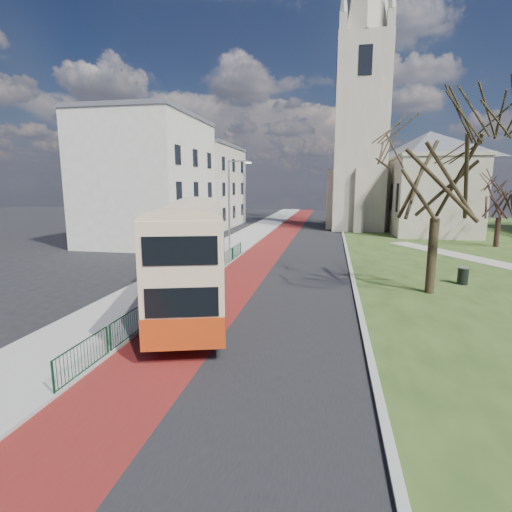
% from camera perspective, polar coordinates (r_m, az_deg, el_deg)
% --- Properties ---
extents(ground, '(160.00, 160.00, 0.00)m').
position_cam_1_polar(ground, '(18.79, -4.15, -8.39)').
color(ground, black).
rests_on(ground, ground).
extents(road_carriageway, '(9.00, 120.00, 0.01)m').
position_cam_1_polar(road_carriageway, '(37.81, 5.82, 1.03)').
color(road_carriageway, black).
rests_on(road_carriageway, ground).
extents(bus_lane, '(3.40, 120.00, 0.01)m').
position_cam_1_polar(bus_lane, '(38.13, 1.77, 1.15)').
color(bus_lane, '#591414').
rests_on(bus_lane, ground).
extents(pavement_west, '(4.00, 120.00, 0.12)m').
position_cam_1_polar(pavement_west, '(38.88, -3.77, 1.39)').
color(pavement_west, gray).
rests_on(pavement_west, ground).
extents(kerb_west, '(0.25, 120.00, 0.13)m').
position_cam_1_polar(kerb_west, '(38.44, -0.88, 1.32)').
color(kerb_west, '#999993').
rests_on(kerb_west, ground).
extents(kerb_east, '(0.25, 80.00, 0.13)m').
position_cam_1_polar(kerb_east, '(39.68, 12.70, 1.35)').
color(kerb_east, '#999993').
rests_on(kerb_east, ground).
extents(pedestrian_railing, '(0.07, 24.00, 1.12)m').
position_cam_1_polar(pedestrian_railing, '(23.16, -8.72, -3.48)').
color(pedestrian_railing, '#0C371D').
rests_on(pedestrian_railing, ground).
extents(gothic_church, '(16.38, 18.00, 40.00)m').
position_cam_1_polar(gothic_church, '(56.24, 19.58, 16.91)').
color(gothic_church, gray).
rests_on(gothic_church, ground).
extents(street_block_near, '(10.30, 14.30, 13.00)m').
position_cam_1_polar(street_block_near, '(43.41, -14.98, 10.53)').
color(street_block_near, beige).
rests_on(street_block_near, ground).
extents(street_block_far, '(10.30, 16.30, 11.50)m').
position_cam_1_polar(street_block_far, '(58.26, -8.08, 9.85)').
color(street_block_far, beige).
rests_on(street_block_far, ground).
extents(streetlamp, '(2.13, 0.18, 8.00)m').
position_cam_1_polar(streetlamp, '(36.36, -3.64, 7.97)').
color(streetlamp, gray).
rests_on(streetlamp, pavement_west).
extents(bus, '(6.07, 12.34, 5.03)m').
position_cam_1_polar(bus, '(18.91, -9.11, 0.61)').
color(bus, '#AA330F').
rests_on(bus, ground).
extents(winter_tree_near, '(9.61, 9.61, 10.67)m').
position_cam_1_polar(winter_tree_near, '(23.61, 24.79, 12.81)').
color(winter_tree_near, '#312718').
rests_on(winter_tree_near, grass_green).
extents(winter_tree_far, '(6.38, 6.38, 7.26)m').
position_cam_1_polar(winter_tree_far, '(44.74, 31.62, 7.50)').
color(winter_tree_far, black).
rests_on(winter_tree_far, grass_green).
extents(litter_bin, '(0.80, 0.80, 1.05)m').
position_cam_1_polar(litter_bin, '(27.08, 27.45, -2.50)').
color(litter_bin, black).
rests_on(litter_bin, grass_green).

